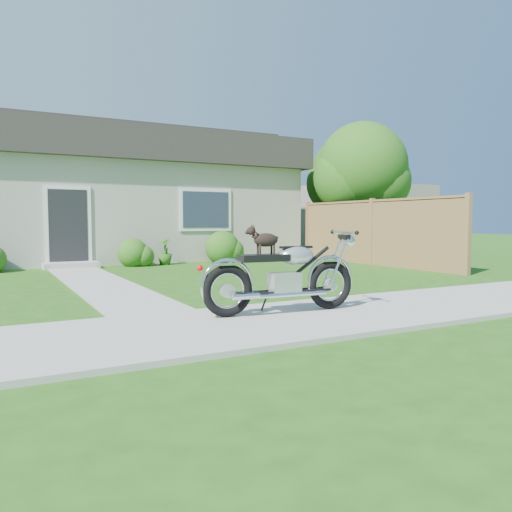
{
  "coord_description": "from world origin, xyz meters",
  "views": [
    {
      "loc": [
        -3.42,
        -5.28,
        1.25
      ],
      "look_at": [
        -0.04,
        1.0,
        0.75
      ],
      "focal_mm": 35.0,
      "sensor_mm": 36.0,
      "label": 1
    }
  ],
  "objects": [
    {
      "name": "ground",
      "position": [
        0.0,
        0.0,
        0.0
      ],
      "size": [
        80.0,
        80.0,
        0.0
      ],
      "primitive_type": "plane",
      "color": "#235114",
      "rests_on": "ground"
    },
    {
      "name": "sidewalk",
      "position": [
        0.0,
        0.0,
        0.02
      ],
      "size": [
        24.0,
        2.2,
        0.04
      ],
      "primitive_type": "cube",
      "color": "#9E9B93",
      "rests_on": "ground"
    },
    {
      "name": "walkway",
      "position": [
        -1.5,
        5.0,
        0.01
      ],
      "size": [
        1.2,
        8.0,
        0.03
      ],
      "primitive_type": "cube",
      "color": "#9E9B93",
      "rests_on": "ground"
    },
    {
      "name": "house",
      "position": [
        -0.0,
        11.99,
        2.16
      ],
      "size": [
        12.6,
        7.03,
        4.5
      ],
      "color": "#B8B4A6",
      "rests_on": "ground"
    },
    {
      "name": "fence",
      "position": [
        6.3,
        5.75,
        0.94
      ],
      "size": [
        0.12,
        6.62,
        1.9
      ],
      "color": "olive",
      "rests_on": "ground"
    },
    {
      "name": "tree_near",
      "position": [
        7.71,
        7.66,
        2.9
      ],
      "size": [
        2.96,
        2.95,
        4.52
      ],
      "color": "#3D2B1C",
      "rests_on": "ground"
    },
    {
      "name": "tree_far",
      "position": [
        8.74,
        9.62,
        2.84
      ],
      "size": [
        2.91,
        2.89,
        4.43
      ],
      "color": "#3D2B1C",
      "rests_on": "ground"
    },
    {
      "name": "shrub_row",
      "position": [
        -1.27,
        8.5,
        0.41
      ],
      "size": [
        9.16,
        1.04,
        1.04
      ],
      "color": "#2C5C18",
      "rests_on": "ground"
    },
    {
      "name": "potted_plant_right",
      "position": [
        1.05,
        8.55,
        0.39
      ],
      "size": [
        0.52,
        0.52,
        0.77
      ],
      "primitive_type": "imported",
      "rotation": [
        0.0,
        0.0,
        4.95
      ],
      "color": "#2D621B",
      "rests_on": "ground"
    },
    {
      "name": "motorcycle_with_dog",
      "position": [
        0.01,
        0.3,
        0.54
      ],
      "size": [
        2.22,
        0.6,
        1.14
      ],
      "rotation": [
        0.0,
        0.0,
        -0.09
      ],
      "color": "black",
      "rests_on": "sidewalk"
    }
  ]
}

